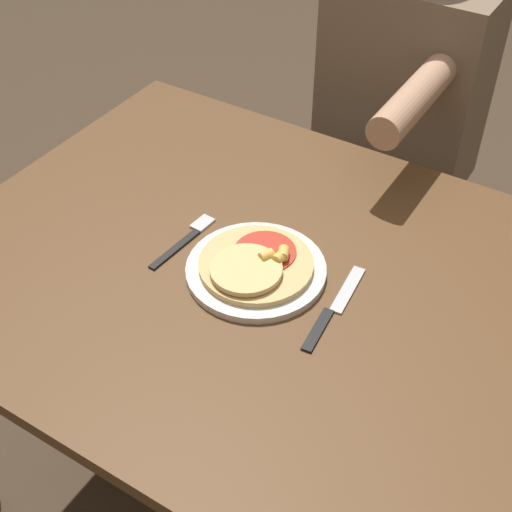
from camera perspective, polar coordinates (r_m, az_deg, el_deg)
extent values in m
plane|color=#423323|center=(1.84, 1.21, -18.32)|extent=(8.00, 8.00, 0.00)
cube|color=brown|center=(1.27, 1.66, -2.13)|extent=(1.24, 0.91, 0.03)
cylinder|color=brown|center=(2.00, -6.69, 2.98)|extent=(0.06, 0.06, 0.70)
cylinder|color=silver|center=(1.26, 0.00, -1.11)|extent=(0.25, 0.25, 0.01)
cylinder|color=tan|center=(1.25, 0.00, -0.68)|extent=(0.20, 0.20, 0.01)
cylinder|color=#B22D1E|center=(1.26, 0.73, 0.37)|extent=(0.11, 0.11, 0.00)
cylinder|color=#DDB771|center=(1.22, -0.80, -1.08)|extent=(0.13, 0.13, 0.01)
cylinder|color=gold|center=(1.24, 1.92, -0.09)|extent=(0.02, 0.03, 0.02)
cylinder|color=gold|center=(1.24, 2.39, 0.15)|extent=(0.03, 0.03, 0.02)
cylinder|color=gold|center=(1.24, 0.88, 0.06)|extent=(0.03, 0.03, 0.02)
cube|color=black|center=(1.32, -6.49, 0.56)|extent=(0.02, 0.13, 0.00)
cube|color=silver|center=(1.37, -4.30, 2.63)|extent=(0.03, 0.05, 0.00)
cube|color=black|center=(1.17, 4.96, -5.90)|extent=(0.03, 0.10, 0.00)
cube|color=silver|center=(1.24, 7.36, -2.67)|extent=(0.03, 0.12, 0.00)
cylinder|color=#2D2D38|center=(2.10, 7.80, 1.88)|extent=(0.11, 0.11, 0.52)
cylinder|color=#2D2D38|center=(2.05, 12.01, 0.25)|extent=(0.11, 0.11, 0.52)
cube|color=#75604C|center=(1.79, 11.81, 13.44)|extent=(0.37, 0.22, 0.50)
cylinder|color=tan|center=(1.49, 12.49, 12.12)|extent=(0.07, 0.30, 0.07)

